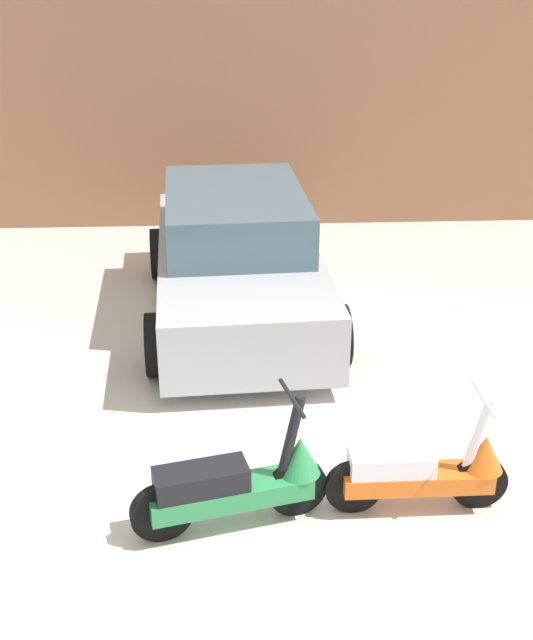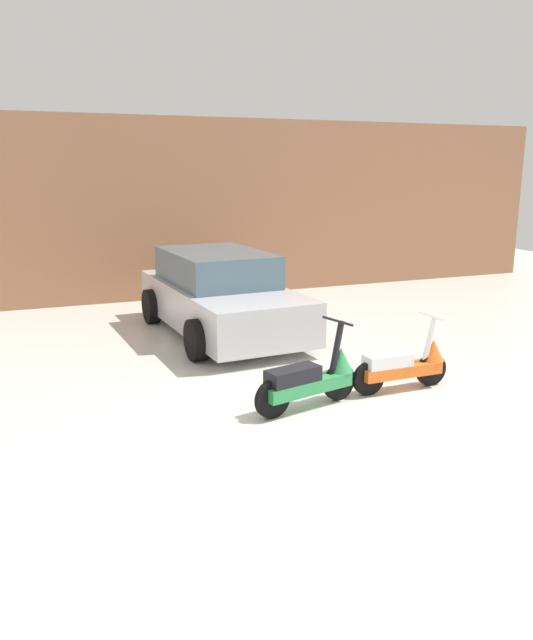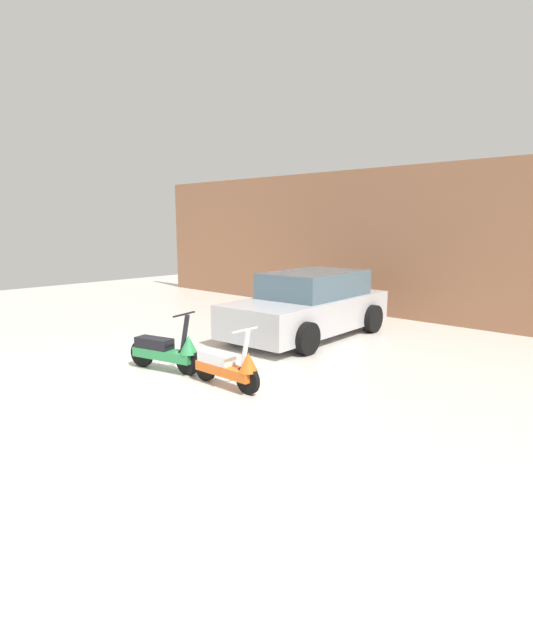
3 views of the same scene
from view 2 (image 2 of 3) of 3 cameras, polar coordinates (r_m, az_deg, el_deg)
ground_plane at (r=7.76m, az=7.34°, el=-8.79°), size 28.00×28.00×0.00m
wall_back at (r=14.60m, az=-7.71°, el=9.98°), size 19.60×0.12×4.09m
scooter_front_left at (r=7.89m, az=4.14°, el=-5.33°), size 1.53×0.68×1.08m
scooter_front_right at (r=8.71m, az=12.54°, el=-3.96°), size 1.46×0.52×1.02m
car_rear_left at (r=11.39m, az=-4.26°, el=2.30°), size 2.33×4.49×1.49m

